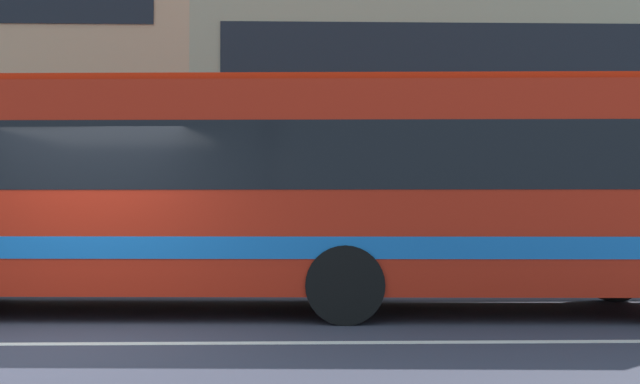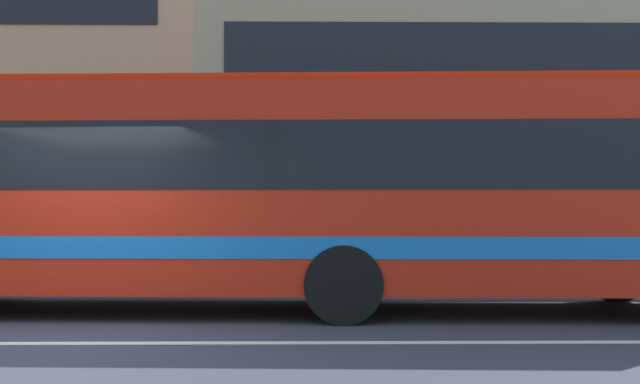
% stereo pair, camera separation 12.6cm
% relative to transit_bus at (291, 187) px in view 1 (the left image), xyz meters
% --- Properties ---
extents(ground_plane, '(160.00, 160.00, 0.00)m').
position_rel_transit_bus_xyz_m(ground_plane, '(-2.58, -2.43, -1.78)').
color(ground_plane, '#373847').
extents(lane_centre_line, '(60.00, 0.16, 0.01)m').
position_rel_transit_bus_xyz_m(lane_centre_line, '(-2.58, -2.43, -1.77)').
color(lane_centre_line, silver).
rests_on(lane_centre_line, ground_plane).
extents(apartment_block_right, '(19.92, 8.78, 9.26)m').
position_rel_transit_bus_xyz_m(apartment_block_right, '(7.22, 12.14, 2.85)').
color(apartment_block_right, tan).
rests_on(apartment_block_right, ground_plane).
extents(transit_bus, '(12.19, 3.03, 3.22)m').
position_rel_transit_bus_xyz_m(transit_bus, '(0.00, 0.00, 0.00)').
color(transit_bus, red).
rests_on(transit_bus, ground_plane).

